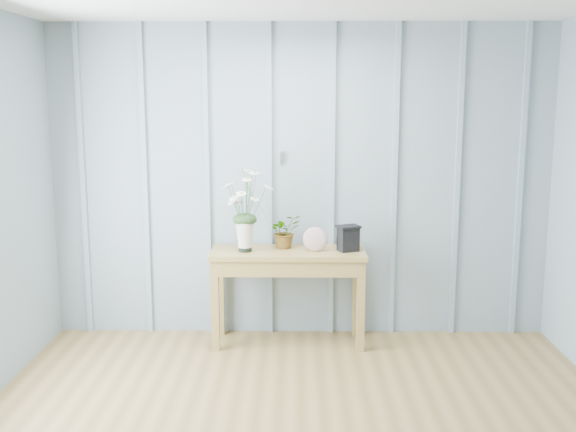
{
  "coord_description": "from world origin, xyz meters",
  "views": [
    {
      "loc": [
        -0.03,
        -3.11,
        1.93
      ],
      "look_at": [
        -0.1,
        1.94,
        1.03
      ],
      "focal_mm": 42.0,
      "sensor_mm": 36.0,
      "label": 1
    }
  ],
  "objects_px": {
    "felt_disc_vessel": "(315,239)",
    "carved_box": "(348,238)",
    "daisy_vase": "(245,199)",
    "sideboard": "(288,265)"
  },
  "relations": [
    {
      "from": "felt_disc_vessel",
      "to": "carved_box",
      "type": "relative_size",
      "value": 0.95
    },
    {
      "from": "daisy_vase",
      "to": "sideboard",
      "type": "bearing_deg",
      "value": 6.99
    },
    {
      "from": "sideboard",
      "to": "felt_disc_vessel",
      "type": "height_order",
      "value": "felt_disc_vessel"
    },
    {
      "from": "sideboard",
      "to": "carved_box",
      "type": "bearing_deg",
      "value": -2.46
    },
    {
      "from": "sideboard",
      "to": "daisy_vase",
      "type": "xyz_separation_m",
      "value": [
        -0.33,
        -0.04,
        0.52
      ]
    },
    {
      "from": "daisy_vase",
      "to": "felt_disc_vessel",
      "type": "distance_m",
      "value": 0.62
    },
    {
      "from": "sideboard",
      "to": "felt_disc_vessel",
      "type": "bearing_deg",
      "value": -10.07
    },
    {
      "from": "carved_box",
      "to": "daisy_vase",
      "type": "bearing_deg",
      "value": -178.51
    },
    {
      "from": "daisy_vase",
      "to": "carved_box",
      "type": "xyz_separation_m",
      "value": [
        0.8,
        0.02,
        -0.3
      ]
    },
    {
      "from": "sideboard",
      "to": "carved_box",
      "type": "relative_size",
      "value": 5.96
    }
  ]
}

